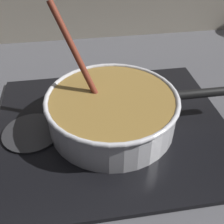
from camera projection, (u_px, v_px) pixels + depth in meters
hob_plate at (112, 127)px, 0.67m from camera, size 0.56×0.48×0.01m
burner_ring at (112, 124)px, 0.66m from camera, size 0.16×0.16×0.01m
spare_burner at (31, 133)px, 0.64m from camera, size 0.13×0.13×0.01m
cooking_pan at (112, 110)px, 0.63m from camera, size 0.45×0.31×0.27m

